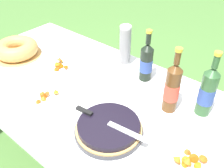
% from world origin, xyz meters
% --- Properties ---
extents(ground_plane, '(16.00, 16.00, 0.00)m').
position_xyz_m(ground_plane, '(0.00, 0.00, 0.00)').
color(ground_plane, '#4C7A38').
extents(garden_table, '(1.84, 0.92, 0.74)m').
position_xyz_m(garden_table, '(0.00, 0.00, 0.67)').
color(garden_table, brown).
rests_on(garden_table, ground_plane).
extents(tablecloth, '(1.85, 0.93, 0.10)m').
position_xyz_m(tablecloth, '(0.00, 0.00, 0.73)').
color(tablecloth, white).
rests_on(tablecloth, garden_table).
extents(berry_tart, '(0.32, 0.32, 0.06)m').
position_xyz_m(berry_tart, '(0.31, -0.18, 0.77)').
color(berry_tart, '#38383D').
rests_on(berry_tart, tablecloth).
extents(serving_knife, '(0.38, 0.07, 0.01)m').
position_xyz_m(serving_knife, '(0.28, -0.19, 0.81)').
color(serving_knife, silver).
rests_on(serving_knife, berry_tart).
extents(bundt_cake, '(0.32, 0.32, 0.10)m').
position_xyz_m(bundt_cake, '(-0.64, -0.05, 0.79)').
color(bundt_cake, tan).
rests_on(bundt_cake, tablecloth).
extents(cup_stack, '(0.07, 0.07, 0.27)m').
position_xyz_m(cup_stack, '(-0.00, 0.35, 0.88)').
color(cup_stack, white).
rests_on(cup_stack, tablecloth).
extents(cider_bottle_green, '(0.08, 0.08, 0.35)m').
position_xyz_m(cider_bottle_green, '(0.59, 0.23, 0.88)').
color(cider_bottle_green, '#2D562D').
rests_on(cider_bottle_green, tablecloth).
extents(cider_bottle_amber, '(0.08, 0.08, 0.35)m').
position_xyz_m(cider_bottle_amber, '(0.45, 0.14, 0.88)').
color(cider_bottle_amber, brown).
rests_on(cider_bottle_amber, tablecloth).
extents(juice_bottle_red, '(0.08, 0.08, 0.32)m').
position_xyz_m(juice_bottle_red, '(0.20, 0.29, 0.86)').
color(juice_bottle_red, black).
rests_on(juice_bottle_red, tablecloth).
extents(snack_plate_near, '(0.22, 0.22, 0.06)m').
position_xyz_m(snack_plate_near, '(-0.29, 0.04, 0.76)').
color(snack_plate_near, white).
rests_on(snack_plate_near, tablecloth).
extents(snack_plate_left, '(0.22, 0.22, 0.05)m').
position_xyz_m(snack_plate_left, '(-0.09, -0.22, 0.75)').
color(snack_plate_left, white).
rests_on(snack_plate_left, tablecloth).
extents(snack_plate_right, '(0.23, 0.23, 0.06)m').
position_xyz_m(snack_plate_right, '(0.68, -0.10, 0.76)').
color(snack_plate_right, white).
rests_on(snack_plate_right, tablecloth).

